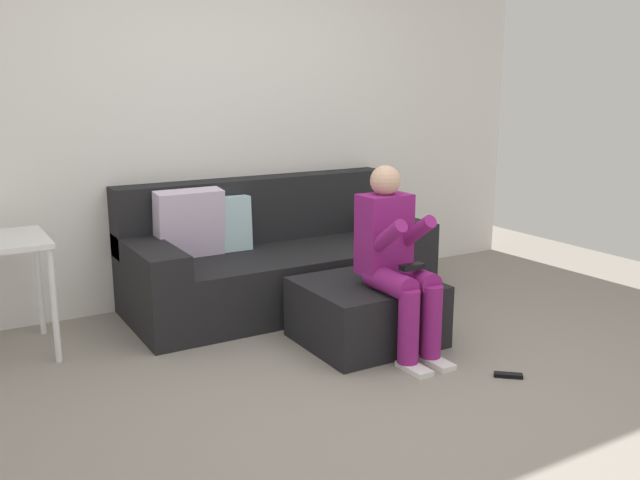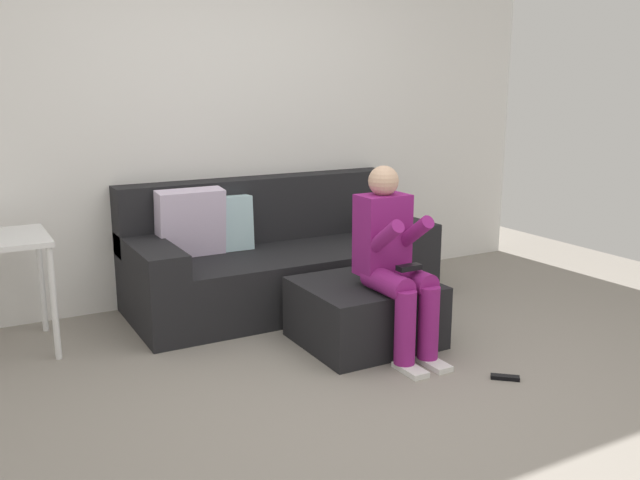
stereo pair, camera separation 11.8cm
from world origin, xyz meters
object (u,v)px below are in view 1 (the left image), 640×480
(person_seated, at_px, (396,258))
(remote_near_ottoman, at_px, (508,375))
(couch_sectional, at_px, (272,259))
(ottoman, at_px, (366,312))
(side_table, at_px, (6,259))

(person_seated, distance_m, remote_near_ottoman, 0.88)
(couch_sectional, distance_m, ottoman, 0.97)
(side_table, bearing_deg, couch_sectional, 2.26)
(remote_near_ottoman, bearing_deg, couch_sectional, 147.53)
(ottoman, height_order, side_table, side_table)
(ottoman, distance_m, side_table, 2.10)
(couch_sectional, height_order, remote_near_ottoman, couch_sectional)
(person_seated, relative_size, side_table, 1.57)
(person_seated, height_order, side_table, person_seated)
(couch_sectional, xyz_separation_m, side_table, (-1.71, -0.07, 0.25))
(couch_sectional, xyz_separation_m, person_seated, (0.21, -1.16, 0.24))
(ottoman, xyz_separation_m, person_seated, (0.06, -0.21, 0.38))
(person_seated, relative_size, remote_near_ottoman, 7.21)
(ottoman, distance_m, remote_near_ottoman, 0.91)
(couch_sectional, bearing_deg, ottoman, -80.74)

